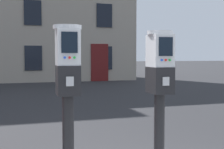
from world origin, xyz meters
name	(u,v)px	position (x,y,z in m)	size (l,w,h in m)	color
parking_meter_near_kerb	(68,86)	(-0.76, -0.30, 1.18)	(0.23, 0.26, 1.51)	black
parking_meter_twin_adjacent	(160,86)	(0.02, -0.30, 1.16)	(0.23, 0.26, 1.48)	black
townhouse_orange_brick	(62,2)	(2.05, 17.23, 4.77)	(7.85, 5.23, 9.53)	#9E9384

